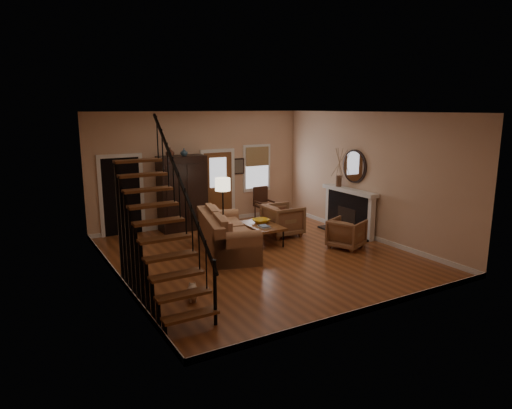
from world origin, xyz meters
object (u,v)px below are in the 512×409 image
armchair_right (283,220)px  side_chair (264,204)px  coffee_table (262,234)px  armchair_left (346,233)px  floor_lamp (223,211)px  sofa (227,234)px  armoire (182,193)px

armchair_right → side_chair: 1.77m
coffee_table → armchair_left: (1.61, -1.37, 0.12)m
coffee_table → armchair_right: bearing=21.6°
floor_lamp → armchair_right: bearing=-6.6°
sofa → armchair_right: (1.96, 0.56, -0.03)m
armoire → armchair_right: 2.92m
sofa → floor_lamp: 0.89m
armoire → floor_lamp: size_ratio=1.25×
armoire → coffee_table: bearing=-60.7°
armoire → armchair_left: armoire is taller
armoire → coffee_table: 2.71m
armchair_left → floor_lamp: (-2.44, 1.91, 0.48)m
armoire → armchair_right: size_ratio=2.24×
armchair_left → armchair_right: armchair_right is taller
armoire → sofa: (0.16, -2.47, -0.59)m
sofa → floor_lamp: floor_lamp is taller
floor_lamp → armoire: bearing=103.9°
coffee_table → side_chair: bearing=58.0°
armchair_left → floor_lamp: floor_lamp is taller
armchair_right → side_chair: bearing=-12.2°
sofa → coffee_table: 1.15m
armchair_right → floor_lamp: bearing=85.3°
armoire → sofa: 2.55m
coffee_table → side_chair: (1.28, 2.05, 0.27)m
armchair_left → armchair_right: size_ratio=0.85×
sofa → coffee_table: sofa is taller
floor_lamp → armchair_left: bearing=-38.0°
armoire → sofa: size_ratio=0.86×
armoire → side_chair: (2.55, -0.20, -0.54)m
armoire → floor_lamp: (0.43, -1.72, -0.21)m
coffee_table → armchair_right: (0.85, 0.34, 0.18)m
sofa → coffee_table: bearing=25.3°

